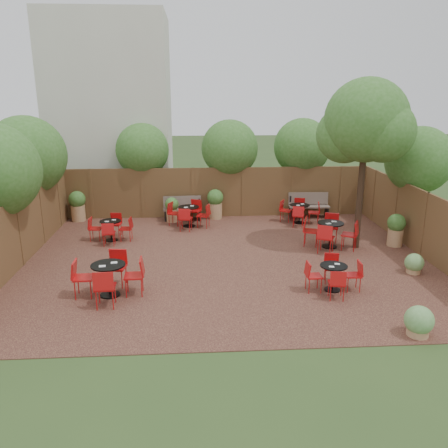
{
  "coord_description": "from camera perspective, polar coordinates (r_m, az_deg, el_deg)",
  "views": [
    {
      "loc": [
        -0.94,
        -12.83,
        4.9
      ],
      "look_at": [
        -0.07,
        0.5,
        1.0
      ],
      "focal_mm": 36.62,
      "sensor_mm": 36.0,
      "label": 1
    }
  ],
  "objects": [
    {
      "name": "fence_right",
      "position": [
        15.1,
        23.77,
        -0.11
      ],
      "size": [
        0.08,
        10.0,
        2.0
      ],
      "primitive_type": "cube",
      "color": "#4F371D",
      "rests_on": "ground"
    },
    {
      "name": "courtyard_tree",
      "position": [
        14.7,
        17.29,
        11.62
      ],
      "size": [
        2.71,
        2.61,
        5.3
      ],
      "rotation": [
        0.0,
        0.0,
        -0.18
      ],
      "color": "black",
      "rests_on": "courtyard_paving"
    },
    {
      "name": "low_shrubs",
      "position": [
        11.86,
        24.73,
        -8.09
      ],
      "size": [
        2.49,
        3.85,
        0.65
      ],
      "color": "#AC8156",
      "rests_on": "courtyard_paving"
    },
    {
      "name": "park_bench_left",
      "position": [
        18.01,
        -5.23,
        2.04
      ],
      "size": [
        1.51,
        0.57,
        0.91
      ],
      "rotation": [
        0.0,
        0.0,
        0.07
      ],
      "color": "brown",
      "rests_on": "courtyard_paving"
    },
    {
      "name": "courtyard_paving",
      "position": [
        13.76,
        0.41,
        -4.54
      ],
      "size": [
        12.0,
        10.0,
        0.02
      ],
      "primitive_type": "cube",
      "color": "#351815",
      "rests_on": "ground"
    },
    {
      "name": "park_bench_right",
      "position": [
        18.56,
        10.53,
        2.37
      ],
      "size": [
        1.61,
        0.56,
        0.98
      ],
      "rotation": [
        0.0,
        0.0,
        -0.03
      ],
      "color": "brown",
      "rests_on": "courtyard_paving"
    },
    {
      "name": "overhang_foliage",
      "position": [
        15.93,
        -8.15,
        8.25
      ],
      "size": [
        15.66,
        10.37,
        2.68
      ],
      "color": "#346621",
      "rests_on": "ground"
    },
    {
      "name": "fence_left",
      "position": [
        14.33,
        -24.27,
        -1.0
      ],
      "size": [
        0.08,
        10.0,
        2.0
      ],
      "primitive_type": "cube",
      "color": "#4F371D",
      "rests_on": "ground"
    },
    {
      "name": "neighbour_building",
      "position": [
        21.15,
        -13.82,
        13.39
      ],
      "size": [
        5.0,
        4.0,
        8.0
      ],
      "primitive_type": "cube",
      "color": "beige",
      "rests_on": "ground"
    },
    {
      "name": "fence_back",
      "position": [
        18.27,
        -0.72,
        3.96
      ],
      "size": [
        12.0,
        0.08,
        2.0
      ],
      "primitive_type": "cube",
      "color": "#4F371D",
      "rests_on": "ground"
    },
    {
      "name": "planters",
      "position": [
        17.16,
        -2.99,
        1.82
      ],
      "size": [
        11.67,
        4.34,
        1.18
      ],
      "color": "#AC8156",
      "rests_on": "courtyard_paving"
    },
    {
      "name": "ground",
      "position": [
        13.76,
        0.41,
        -4.58
      ],
      "size": [
        80.0,
        80.0,
        0.0
      ],
      "primitive_type": "plane",
      "color": "#354F23",
      "rests_on": "ground"
    },
    {
      "name": "bistro_tables",
      "position": [
        14.45,
        0.67,
        -1.59
      ],
      "size": [
        8.78,
        7.7,
        0.95
      ],
      "color": "black",
      "rests_on": "courtyard_paving"
    }
  ]
}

